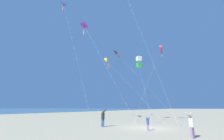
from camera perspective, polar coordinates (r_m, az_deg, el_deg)
The scene contains 10 objects.
ground_plane at distance 15.73m, azimuth 13.63°, elevation -20.78°, with size 600.00×600.00×0.00m, color #C6B58C.
person_adult_flyer at distance 15.94m, azimuth -3.47°, elevation -17.59°, with size 0.63×0.60×1.76m.
person_child_green_jacket at distance 11.38m, azimuth 28.19°, elevation -17.83°, with size 0.48×0.55×1.58m.
person_child_grey_jacket at distance 13.73m, azimuth 13.60°, elevation -19.16°, with size 0.38×0.41×1.15m.
kite_windsock_yellow_midlevel at distance 33.61m, azimuth 2.12°, elevation 5.89°, with size 14.00×14.28×13.78m.
kite_box_teal_far_right at distance 25.35m, azimuth 10.34°, elevation 3.06°, with size 3.72×6.22×10.27m.
kite_delta_blue_topmost at distance 28.65m, azimuth -10.46°, elevation 16.46°, with size 12.00×4.88×16.85m.
kite_windsock_magenta_far_left at distance 31.23m, azimuth 18.36°, elevation 7.32°, with size 1.04×17.23×13.47m.
kite_delta_striped_overhead at distance 32.50m, azimuth -17.97°, elevation 22.89°, with size 9.27×2.11×21.61m.
kite_windsock_green_low_center at distance 27.21m, azimuth -1.87°, elevation 2.85°, with size 11.79×7.52×10.29m.
Camera 1 is at (-4.65, 14.91, 1.88)m, focal length 23.79 mm.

